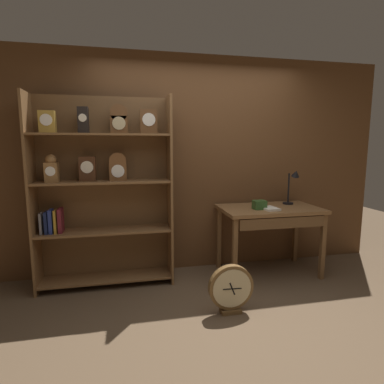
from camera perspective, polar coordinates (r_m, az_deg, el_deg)
The scene contains 8 objects.
ground_plane at distance 2.93m, azimuth 7.77°, elevation -23.22°, with size 10.00×10.00×0.00m, color brown.
back_wood_panel at distance 3.84m, azimuth 1.08°, elevation 5.01°, with size 4.80×0.05×2.60m, color brown.
bookshelf at distance 3.47m, azimuth -16.26°, elevation 0.65°, with size 1.44×0.34×2.06m.
workbench at distance 3.78m, azimuth 14.19°, elevation -4.30°, with size 1.16×0.69×0.81m.
desk_lamp at distance 4.01m, azimuth 18.01°, elevation 1.48°, with size 0.18×0.18×0.44m.
toolbox_small at distance 3.64m, azimuth 12.29°, elevation -2.31°, with size 0.14×0.12×0.10m, color #2D5123.
open_repair_manual at distance 3.65m, azimuth 14.08°, elevation -2.96°, with size 0.16×0.22×0.03m, color silver.
round_clock_large at distance 3.00m, azimuth 7.17°, elevation -17.22°, with size 0.42×0.11×0.46m.
Camera 1 is at (-0.87, -2.33, 1.54)m, focal length 29.02 mm.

